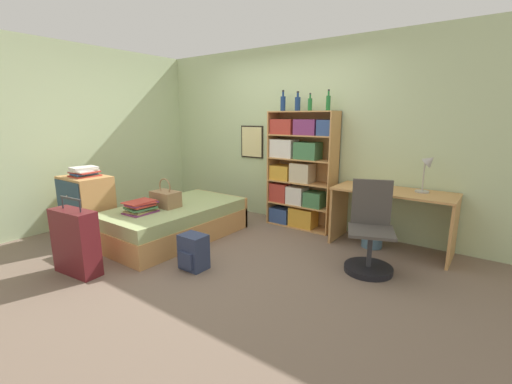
{
  "coord_description": "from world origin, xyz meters",
  "views": [
    {
      "loc": [
        2.67,
        -2.86,
        1.59
      ],
      "look_at": [
        0.44,
        0.18,
        0.75
      ],
      "focal_mm": 24.0,
      "sensor_mm": 36.0,
      "label": 1
    }
  ],
  "objects_px": {
    "desk": "(392,207)",
    "desk_chair": "(370,243)",
    "desk_lamp": "(428,166)",
    "bookcase": "(298,172)",
    "magazine_pile_on_dresser": "(84,172)",
    "backpack": "(193,252)",
    "suitcase": "(76,242)",
    "dresser": "(87,207)",
    "bed": "(175,221)",
    "bottle_green": "(283,103)",
    "book_stack_on_bed": "(141,207)",
    "bottle_blue": "(328,103)",
    "handbag": "(166,198)",
    "bottle_clear": "(310,104)",
    "waste_bin": "(372,237)",
    "bottle_brown": "(298,103)"
  },
  "relations": [
    {
      "from": "desk",
      "to": "desk_chair",
      "type": "height_order",
      "value": "desk_chair"
    },
    {
      "from": "bottle_blue",
      "to": "desk_lamp",
      "type": "bearing_deg",
      "value": -2.75
    },
    {
      "from": "magazine_pile_on_dresser",
      "to": "backpack",
      "type": "height_order",
      "value": "magazine_pile_on_dresser"
    },
    {
      "from": "bottle_clear",
      "to": "desk_chair",
      "type": "xyz_separation_m",
      "value": [
        1.19,
        -0.85,
        -1.45
      ]
    },
    {
      "from": "bottle_green",
      "to": "bed",
      "type": "bearing_deg",
      "value": -118.63
    },
    {
      "from": "waste_bin",
      "to": "handbag",
      "type": "bearing_deg",
      "value": -150.12
    },
    {
      "from": "bed",
      "to": "bookcase",
      "type": "distance_m",
      "value": 1.84
    },
    {
      "from": "bottle_blue",
      "to": "desk_chair",
      "type": "height_order",
      "value": "bottle_blue"
    },
    {
      "from": "bottle_green",
      "to": "waste_bin",
      "type": "bearing_deg",
      "value": -8.09
    },
    {
      "from": "suitcase",
      "to": "waste_bin",
      "type": "xyz_separation_m",
      "value": [
        2.21,
        2.53,
        -0.21
      ]
    },
    {
      "from": "dresser",
      "to": "desk_lamp",
      "type": "bearing_deg",
      "value": 29.16
    },
    {
      "from": "handbag",
      "to": "desk",
      "type": "height_order",
      "value": "handbag"
    },
    {
      "from": "bottle_blue",
      "to": "desk_lamp",
      "type": "xyz_separation_m",
      "value": [
        1.28,
        -0.06,
        -0.73
      ]
    },
    {
      "from": "bottle_clear",
      "to": "desk",
      "type": "bearing_deg",
      "value": -5.83
    },
    {
      "from": "desk_lamp",
      "to": "bookcase",
      "type": "bearing_deg",
      "value": 179.01
    },
    {
      "from": "magazine_pile_on_dresser",
      "to": "suitcase",
      "type": "bearing_deg",
      "value": -34.27
    },
    {
      "from": "bed",
      "to": "book_stack_on_bed",
      "type": "xyz_separation_m",
      "value": [
        -0.06,
        -0.47,
        0.29
      ]
    },
    {
      "from": "dresser",
      "to": "bottle_green",
      "type": "distance_m",
      "value": 3.02
    },
    {
      "from": "suitcase",
      "to": "desk_lamp",
      "type": "bearing_deg",
      "value": 44.48
    },
    {
      "from": "dresser",
      "to": "desk_lamp",
      "type": "xyz_separation_m",
      "value": [
        3.67,
        2.05,
        0.62
      ]
    },
    {
      "from": "dresser",
      "to": "waste_bin",
      "type": "bearing_deg",
      "value": 30.99
    },
    {
      "from": "bottle_brown",
      "to": "bottle_clear",
      "type": "xyz_separation_m",
      "value": [
        0.2,
        -0.02,
        -0.01
      ]
    },
    {
      "from": "bed",
      "to": "handbag",
      "type": "bearing_deg",
      "value": -113.05
    },
    {
      "from": "magazine_pile_on_dresser",
      "to": "bookcase",
      "type": "relative_size",
      "value": 0.2
    },
    {
      "from": "desk",
      "to": "desk_chair",
      "type": "relative_size",
      "value": 1.46
    },
    {
      "from": "bottle_green",
      "to": "waste_bin",
      "type": "relative_size",
      "value": 1.12
    },
    {
      "from": "book_stack_on_bed",
      "to": "backpack",
      "type": "xyz_separation_m",
      "value": [
        0.97,
        -0.07,
        -0.32
      ]
    },
    {
      "from": "dresser",
      "to": "suitcase",
      "type": "bearing_deg",
      "value": -33.8
    },
    {
      "from": "suitcase",
      "to": "backpack",
      "type": "bearing_deg",
      "value": 41.46
    },
    {
      "from": "bottle_green",
      "to": "desk",
      "type": "bearing_deg",
      "value": -5.16
    },
    {
      "from": "magazine_pile_on_dresser",
      "to": "bookcase",
      "type": "height_order",
      "value": "bookcase"
    },
    {
      "from": "dresser",
      "to": "backpack",
      "type": "height_order",
      "value": "dresser"
    },
    {
      "from": "bookcase",
      "to": "bottle_green",
      "type": "distance_m",
      "value": 1.01
    },
    {
      "from": "dresser",
      "to": "desk_chair",
      "type": "bearing_deg",
      "value": 20.22
    },
    {
      "from": "bottle_green",
      "to": "bottle_brown",
      "type": "distance_m",
      "value": 0.25
    },
    {
      "from": "desk_chair",
      "to": "waste_bin",
      "type": "bearing_deg",
      "value": 104.86
    },
    {
      "from": "bottle_green",
      "to": "backpack",
      "type": "distance_m",
      "value": 2.52
    },
    {
      "from": "handbag",
      "to": "dresser",
      "type": "distance_m",
      "value": 1.06
    },
    {
      "from": "dresser",
      "to": "desk_lamp",
      "type": "height_order",
      "value": "desk_lamp"
    },
    {
      "from": "bottle_blue",
      "to": "dresser",
      "type": "bearing_deg",
      "value": -138.56
    },
    {
      "from": "desk",
      "to": "desk_lamp",
      "type": "height_order",
      "value": "desk_lamp"
    },
    {
      "from": "bottle_clear",
      "to": "waste_bin",
      "type": "distance_m",
      "value": 1.92
    },
    {
      "from": "bottle_clear",
      "to": "desk",
      "type": "relative_size",
      "value": 0.17
    },
    {
      "from": "magazine_pile_on_dresser",
      "to": "bottle_blue",
      "type": "height_order",
      "value": "bottle_blue"
    },
    {
      "from": "bed",
      "to": "backpack",
      "type": "bearing_deg",
      "value": -30.81
    },
    {
      "from": "book_stack_on_bed",
      "to": "bottle_blue",
      "type": "bearing_deg",
      "value": 50.93
    },
    {
      "from": "dresser",
      "to": "backpack",
      "type": "distance_m",
      "value": 1.85
    },
    {
      "from": "suitcase",
      "to": "magazine_pile_on_dresser",
      "type": "distance_m",
      "value": 1.26
    },
    {
      "from": "bed",
      "to": "desk_lamp",
      "type": "height_order",
      "value": "desk_lamp"
    },
    {
      "from": "suitcase",
      "to": "dresser",
      "type": "relative_size",
      "value": 0.97
    }
  ]
}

